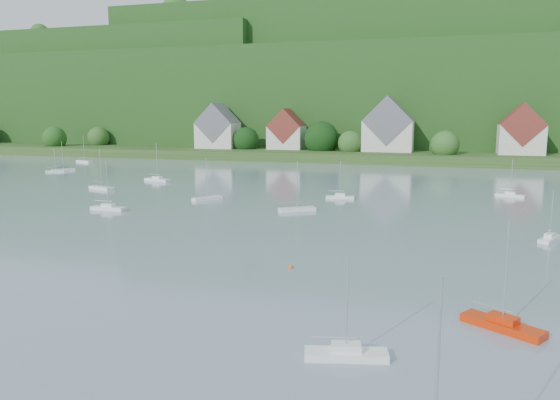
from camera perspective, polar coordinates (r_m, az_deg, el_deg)
name	(u,v)px	position (r m, az deg, el deg)	size (l,w,h in m)	color
far_shore_strip	(377,153)	(195.46, 10.10, 4.89)	(600.00, 60.00, 3.00)	#2A491B
forested_ridge	(397,97)	(263.23, 12.15, 10.55)	(620.00, 181.22, 69.89)	#1B3F14
village_building_0	(218,130)	(196.82, -6.54, 7.34)	(14.00, 10.40, 16.00)	beige
village_building_1	(286,132)	(190.26, 0.69, 7.11)	(12.00, 9.36, 14.00)	beige
village_building_2	(388,129)	(182.56, 11.30, 7.32)	(16.00, 11.44, 18.00)	beige
village_building_3	(521,133)	(181.03, 24.00, 6.43)	(13.00, 10.40, 15.50)	beige
near_sailboat_3	(346,353)	(36.22, 6.96, -15.62)	(5.52, 2.70, 7.18)	white
near_sailboat_5	(502,324)	(43.38, 22.32, -11.95)	(5.88, 4.61, 8.00)	red
mooring_buoy_3	(290,268)	(55.32, 1.11, -7.17)	(0.49, 0.49, 0.49)	orange
far_sailboat_cluster	(366,187)	(112.80, 9.02, 1.31)	(192.88, 78.28, 8.71)	white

